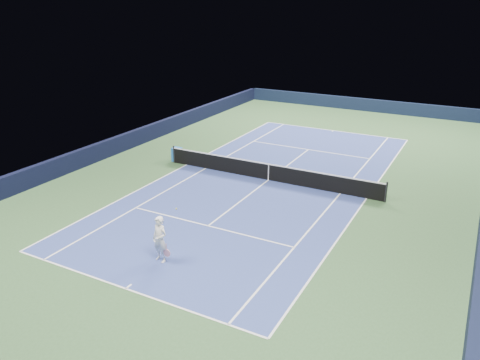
% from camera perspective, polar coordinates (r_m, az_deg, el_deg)
% --- Properties ---
extents(ground, '(40.00, 40.00, 0.00)m').
position_cam_1_polar(ground, '(26.15, 3.48, -0.01)').
color(ground, '#2E4F2B').
rests_on(ground, ground).
extents(wall_far, '(22.00, 0.35, 1.10)m').
position_cam_1_polar(wall_far, '(44.14, 14.48, 8.93)').
color(wall_far, black).
rests_on(wall_far, ground).
extents(wall_left, '(0.35, 40.00, 1.10)m').
position_cam_1_polar(wall_left, '(31.75, -14.57, 4.24)').
color(wall_left, black).
rests_on(wall_left, ground).
extents(court_surface, '(10.97, 23.77, 0.01)m').
position_cam_1_polar(court_surface, '(26.15, 3.48, -0.01)').
color(court_surface, navy).
rests_on(court_surface, ground).
extents(baseline_far, '(10.97, 0.08, 0.00)m').
position_cam_1_polar(baseline_far, '(36.79, 11.31, 5.94)').
color(baseline_far, white).
rests_on(baseline_far, ground).
extents(baseline_near, '(10.97, 0.08, 0.00)m').
position_cam_1_polar(baseline_near, '(17.23, -13.76, -12.74)').
color(baseline_near, white).
rests_on(baseline_near, ground).
extents(sideline_doubles_right, '(0.08, 23.77, 0.00)m').
position_cam_1_polar(sideline_doubles_right, '(24.57, 15.18, -2.17)').
color(sideline_doubles_right, white).
rests_on(sideline_doubles_right, ground).
extents(sideline_doubles_left, '(0.08, 23.77, 0.00)m').
position_cam_1_polar(sideline_doubles_left, '(28.71, -6.51, 1.87)').
color(sideline_doubles_left, white).
rests_on(sideline_doubles_left, ground).
extents(sideline_singles_right, '(0.08, 23.77, 0.00)m').
position_cam_1_polar(sideline_singles_right, '(24.86, 12.12, -1.61)').
color(sideline_singles_right, white).
rests_on(sideline_singles_right, ground).
extents(sideline_singles_left, '(0.08, 23.77, 0.00)m').
position_cam_1_polar(sideline_singles_left, '(27.99, -4.19, 1.44)').
color(sideline_singles_left, white).
rests_on(sideline_singles_left, ground).
extents(service_line_far, '(8.23, 0.08, 0.00)m').
position_cam_1_polar(service_line_far, '(31.77, 8.33, 3.70)').
color(service_line_far, white).
rests_on(service_line_far, ground).
extents(service_line_near, '(8.23, 0.08, 0.00)m').
position_cam_1_polar(service_line_near, '(20.99, -3.90, -5.59)').
color(service_line_near, white).
rests_on(service_line_near, ground).
extents(center_service_line, '(0.08, 12.80, 0.00)m').
position_cam_1_polar(center_service_line, '(26.15, 3.48, 0.00)').
color(center_service_line, white).
rests_on(center_service_line, ground).
extents(center_mark_far, '(0.08, 0.30, 0.00)m').
position_cam_1_polar(center_mark_far, '(36.65, 11.24, 5.88)').
color(center_mark_far, white).
rests_on(center_mark_far, ground).
extents(center_mark_near, '(0.08, 0.30, 0.00)m').
position_cam_1_polar(center_mark_near, '(17.32, -13.43, -12.51)').
color(center_mark_near, white).
rests_on(center_mark_near, ground).
extents(tennis_net, '(12.90, 0.10, 1.07)m').
position_cam_1_polar(tennis_net, '(25.98, 3.50, 1.02)').
color(tennis_net, black).
rests_on(tennis_net, ground).
extents(sponsor_cube, '(0.58, 0.50, 0.87)m').
position_cam_1_polar(sponsor_cube, '(29.30, -7.70, 3.10)').
color(sponsor_cube, blue).
rests_on(sponsor_cube, ground).
extents(tennis_player, '(0.86, 1.31, 1.86)m').
position_cam_1_polar(tennis_player, '(18.15, -9.73, -7.15)').
color(tennis_player, white).
rests_on(tennis_player, ground).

